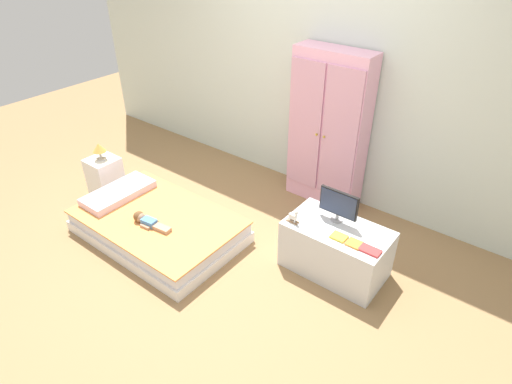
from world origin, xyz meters
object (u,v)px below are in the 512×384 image
doll (145,220)px  rocking_horse_toy (294,216)px  tv_monitor (339,204)px  wardrobe (328,130)px  bed (158,226)px  nightstand (105,176)px  table_lamp (99,148)px  book_red (370,250)px  book_yellow (339,237)px  tv_stand (336,249)px  book_orange (354,244)px

doll → rocking_horse_toy: (1.17, 0.57, 0.23)m
tv_monitor → wardrobe: bearing=125.4°
bed → wardrobe: 1.83m
nightstand → wardrobe: bearing=35.7°
tv_monitor → nightstand: bearing=-168.0°
tv_monitor → table_lamp: bearing=-168.0°
book_red → book_yellow: bearing=180.0°
tv_stand → book_orange: 0.31m
book_orange → tv_monitor: bearing=143.6°
bed → nightstand: 1.00m
bed → book_orange: bearing=16.0°
tv_monitor → book_red: (0.38, -0.19, -0.15)m
rocking_horse_toy → tv_stand: bearing=25.7°
table_lamp → tv_monitor: 2.48m
book_red → nightstand: bearing=-173.3°
book_yellow → book_red: size_ratio=0.75×
bed → book_yellow: bearing=17.3°
doll → book_red: size_ratio=2.51×
book_orange → tv_stand: bearing=151.1°
rocking_horse_toy → book_red: size_ratio=0.78×
table_lamp → book_red: table_lamp is taller
table_lamp → book_orange: size_ratio=1.56×
wardrobe → book_yellow: bearing=-55.0°
tv_monitor → book_orange: bearing=-36.4°
bed → tv_stand: (1.49, 0.59, 0.11)m
wardrobe → rocking_horse_toy: (0.32, -1.05, -0.28)m
nightstand → tv_monitor: size_ratio=1.26×
book_red → book_orange: bearing=180.0°
rocking_horse_toy → book_red: rocking_horse_toy is taller
bed → tv_monitor: (1.43, 0.67, 0.48)m
tv_stand → rocking_horse_toy: size_ratio=6.70×
tv_monitor → rocking_horse_toy: (-0.26, -0.23, -0.10)m
bed → nightstand: nightstand is taller
doll → book_red: (1.80, 0.62, 0.18)m
doll → tv_monitor: size_ratio=1.20×
wardrobe → book_orange: size_ratio=13.51×
wardrobe → rocking_horse_toy: 1.13m
book_red → bed: bearing=-165.0°
tv_monitor → book_red: bearing=-26.2°
wardrobe → tv_stand: size_ratio=1.88×
nightstand → doll: bearing=-16.2°
table_lamp → book_red: 2.82m
tv_stand → tv_monitor: size_ratio=2.52×
nightstand → book_orange: book_orange is taller
table_lamp → book_orange: (2.67, 0.33, -0.09)m
doll → book_red: 1.92m
book_yellow → table_lamp: bearing=-172.6°
tv_stand → book_orange: bearing=-28.9°
rocking_horse_toy → doll: bearing=-154.0°
book_red → wardrobe: bearing=133.7°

